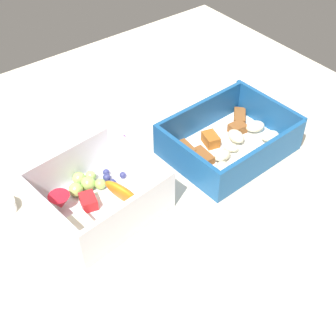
{
  "coord_description": "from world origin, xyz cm",
  "views": [
    {
      "loc": [
        -28.62,
        -36.01,
        46.59
      ],
      "look_at": [
        -0.79,
        0.32,
        4.0
      ],
      "focal_mm": 49.84,
      "sensor_mm": 36.0,
      "label": 1
    }
  ],
  "objects_px": {
    "pasta_container": "(230,143)",
    "paper_cup_liner": "(2,207)",
    "candy_bar": "(104,148)",
    "fruit_bowl": "(97,196)"
  },
  "relations": [
    {
      "from": "candy_bar",
      "to": "pasta_container",
      "type": "bearing_deg",
      "value": -38.36
    },
    {
      "from": "fruit_bowl",
      "to": "paper_cup_liner",
      "type": "distance_m",
      "value": 0.12
    },
    {
      "from": "fruit_bowl",
      "to": "candy_bar",
      "type": "distance_m",
      "value": 0.11
    },
    {
      "from": "fruit_bowl",
      "to": "candy_bar",
      "type": "height_order",
      "value": "fruit_bowl"
    },
    {
      "from": "pasta_container",
      "to": "paper_cup_liner",
      "type": "height_order",
      "value": "pasta_container"
    },
    {
      "from": "fruit_bowl",
      "to": "paper_cup_liner",
      "type": "height_order",
      "value": "fruit_bowl"
    },
    {
      "from": "pasta_container",
      "to": "paper_cup_liner",
      "type": "distance_m",
      "value": 0.32
    },
    {
      "from": "pasta_container",
      "to": "candy_bar",
      "type": "xyz_separation_m",
      "value": [
        -0.14,
        0.11,
        -0.01
      ]
    },
    {
      "from": "candy_bar",
      "to": "paper_cup_liner",
      "type": "height_order",
      "value": "paper_cup_liner"
    },
    {
      "from": "pasta_container",
      "to": "paper_cup_liner",
      "type": "bearing_deg",
      "value": 160.47
    }
  ]
}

